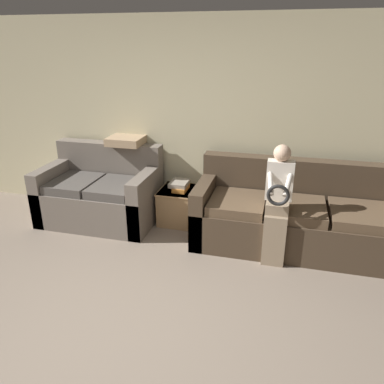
{
  "coord_description": "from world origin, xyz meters",
  "views": [
    {
      "loc": [
        1.25,
        -1.95,
        2.22
      ],
      "look_at": [
        0.33,
        1.59,
        0.76
      ],
      "focal_mm": 35.0,
      "sensor_mm": 36.0,
      "label": 1
    }
  ],
  "objects_px": {
    "book_stack": "(180,185)",
    "throw_pillow": "(127,140)",
    "child_left_seated": "(278,199)",
    "couch_main": "(295,218)",
    "couch_side": "(101,195)",
    "side_shelf": "(180,205)"
  },
  "relations": [
    {
      "from": "child_left_seated",
      "to": "book_stack",
      "type": "relative_size",
      "value": 4.17
    },
    {
      "from": "side_shelf",
      "to": "child_left_seated",
      "type": "bearing_deg",
      "value": -26.67
    },
    {
      "from": "couch_main",
      "to": "side_shelf",
      "type": "xyz_separation_m",
      "value": [
        -1.45,
        0.24,
        -0.1
      ]
    },
    {
      "from": "side_shelf",
      "to": "book_stack",
      "type": "relative_size",
      "value": 1.75
    },
    {
      "from": "child_left_seated",
      "to": "side_shelf",
      "type": "relative_size",
      "value": 2.39
    },
    {
      "from": "couch_main",
      "to": "book_stack",
      "type": "height_order",
      "value": "couch_main"
    },
    {
      "from": "child_left_seated",
      "to": "throw_pillow",
      "type": "bearing_deg",
      "value": 159.19
    },
    {
      "from": "couch_main",
      "to": "couch_side",
      "type": "xyz_separation_m",
      "value": [
        -2.48,
        0.06,
        0.01
      ]
    },
    {
      "from": "child_left_seated",
      "to": "side_shelf",
      "type": "height_order",
      "value": "child_left_seated"
    },
    {
      "from": "couch_main",
      "to": "couch_side",
      "type": "relative_size",
      "value": 1.56
    },
    {
      "from": "couch_side",
      "to": "throw_pillow",
      "type": "bearing_deg",
      "value": 49.87
    },
    {
      "from": "couch_main",
      "to": "throw_pillow",
      "type": "bearing_deg",
      "value": 170.34
    },
    {
      "from": "side_shelf",
      "to": "throw_pillow",
      "type": "distance_m",
      "value": 1.11
    },
    {
      "from": "couch_side",
      "to": "couch_main",
      "type": "bearing_deg",
      "value": -1.28
    },
    {
      "from": "book_stack",
      "to": "throw_pillow",
      "type": "height_order",
      "value": "throw_pillow"
    },
    {
      "from": "side_shelf",
      "to": "throw_pillow",
      "type": "bearing_deg",
      "value": 169.79
    },
    {
      "from": "couch_side",
      "to": "side_shelf",
      "type": "bearing_deg",
      "value": 10.14
    },
    {
      "from": "child_left_seated",
      "to": "side_shelf",
      "type": "bearing_deg",
      "value": 153.33
    },
    {
      "from": "side_shelf",
      "to": "throw_pillow",
      "type": "relative_size",
      "value": 1.19
    },
    {
      "from": "couch_main",
      "to": "child_left_seated",
      "type": "distance_m",
      "value": 0.57
    },
    {
      "from": "couch_side",
      "to": "throw_pillow",
      "type": "relative_size",
      "value": 3.3
    },
    {
      "from": "side_shelf",
      "to": "book_stack",
      "type": "xyz_separation_m",
      "value": [
        -0.0,
        0.0,
        0.28
      ]
    }
  ]
}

